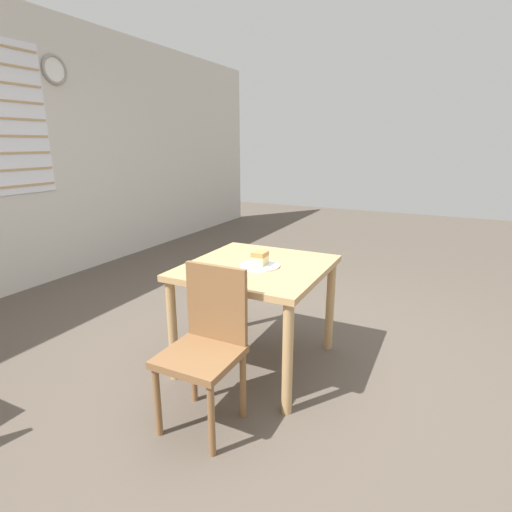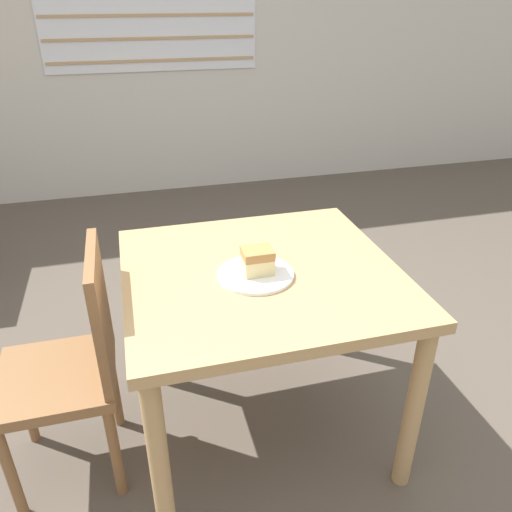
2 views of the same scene
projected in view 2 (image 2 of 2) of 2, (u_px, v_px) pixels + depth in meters
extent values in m
plane|color=brown|center=(265.00, 460.00, 1.88)|extent=(14.00, 14.00, 0.00)
cube|color=beige|center=(158.00, 14.00, 3.80)|extent=(10.00, 0.06, 2.80)
cube|color=tan|center=(154.00, 61.00, 3.89)|extent=(1.60, 0.01, 0.02)
cube|color=tan|center=(152.00, 38.00, 3.82)|extent=(1.60, 0.01, 0.02)
cube|color=tan|center=(150.00, 15.00, 3.74)|extent=(1.60, 0.01, 0.02)
cube|color=tan|center=(261.00, 275.00, 1.71)|extent=(0.93, 0.88, 0.04)
cylinder|color=tan|center=(159.00, 465.00, 1.46)|extent=(0.06, 0.06, 0.68)
cylinder|color=tan|center=(414.00, 410.00, 1.64)|extent=(0.06, 0.06, 0.68)
cylinder|color=tan|center=(143.00, 315.00, 2.12)|extent=(0.06, 0.06, 0.68)
cylinder|color=tan|center=(325.00, 288.00, 2.31)|extent=(0.06, 0.06, 0.68)
cube|color=brown|center=(56.00, 378.00, 1.67)|extent=(0.38, 0.38, 0.04)
cylinder|color=brown|center=(25.00, 401.00, 1.87)|extent=(0.04, 0.04, 0.40)
cylinder|color=brown|center=(11.00, 473.00, 1.59)|extent=(0.04, 0.04, 0.40)
cylinder|color=brown|center=(114.00, 386.00, 1.94)|extent=(0.04, 0.04, 0.40)
cylinder|color=brown|center=(115.00, 451.00, 1.67)|extent=(0.04, 0.04, 0.40)
cube|color=brown|center=(100.00, 312.00, 1.60)|extent=(0.03, 0.36, 0.43)
cylinder|color=white|center=(256.00, 274.00, 1.66)|extent=(0.26, 0.26, 0.01)
cube|color=beige|center=(257.00, 265.00, 1.65)|extent=(0.10, 0.08, 0.06)
cube|color=#B27F47|center=(257.00, 253.00, 1.63)|extent=(0.10, 0.09, 0.03)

